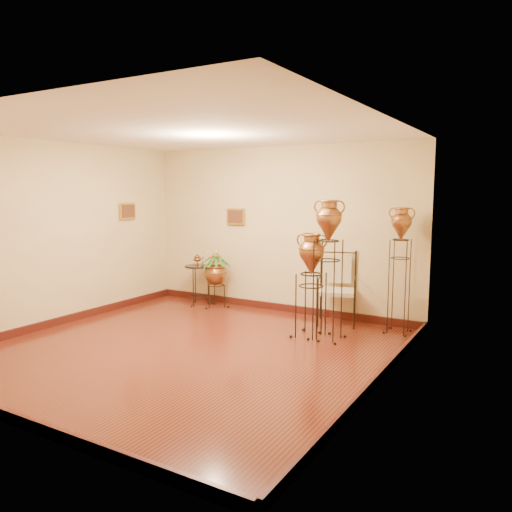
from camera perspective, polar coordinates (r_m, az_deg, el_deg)
The scene contains 8 objects.
ground at distance 6.70m, azimuth -7.61°, elevation -10.50°, with size 5.00×5.00×0.00m, color maroon.
room_shell at distance 6.39m, azimuth -7.89°, elevation 4.47°, with size 5.02×5.02×2.81m.
amphora_tall at distance 7.46m, azimuth 16.10°, elevation -1.43°, with size 0.45×0.45×1.84m.
amphora_mid at distance 6.93m, azimuth 8.23°, elevation -1.47°, with size 0.46×0.46×1.96m.
amphora_short at distance 7.06m, azimuth 6.32°, elevation -3.28°, with size 0.59×0.59×1.50m.
planter_urn at distance 8.85m, azimuth -4.62°, elevation -1.77°, with size 0.72×0.72×1.14m.
armchair at distance 7.81m, azimuth 9.24°, elevation -3.71°, with size 0.77×0.75×1.11m.
side_table at distance 9.12m, azimuth -6.55°, elevation -3.21°, with size 0.63×0.63×0.91m.
Camera 1 is at (3.94, -5.01, 2.07)m, focal length 35.00 mm.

